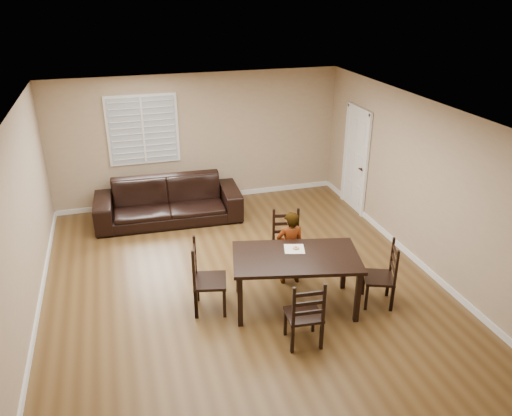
{
  "coord_description": "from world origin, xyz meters",
  "views": [
    {
      "loc": [
        -1.64,
        -6.42,
        4.32
      ],
      "look_at": [
        0.4,
        0.6,
        1.0
      ],
      "focal_mm": 35.0,
      "sensor_mm": 36.0,
      "label": 1
    }
  ],
  "objects_px": {
    "dining_table": "(296,261)",
    "chair_left": "(201,280)",
    "child": "(290,248)",
    "chair_near": "(286,241)",
    "chair_far": "(306,319)",
    "chair_right": "(387,277)",
    "sofa": "(168,201)",
    "donut": "(296,248)"
  },
  "relations": [
    {
      "from": "chair_far",
      "to": "chair_right",
      "type": "height_order",
      "value": "same"
    },
    {
      "from": "chair_right",
      "to": "child",
      "type": "height_order",
      "value": "child"
    },
    {
      "from": "child",
      "to": "donut",
      "type": "height_order",
      "value": "child"
    },
    {
      "from": "chair_right",
      "to": "sofa",
      "type": "distance_m",
      "value": 4.58
    },
    {
      "from": "dining_table",
      "to": "chair_left",
      "type": "relative_size",
      "value": 1.79
    },
    {
      "from": "dining_table",
      "to": "child",
      "type": "xyz_separation_m",
      "value": [
        0.14,
        0.63,
        -0.14
      ]
    },
    {
      "from": "chair_right",
      "to": "child",
      "type": "bearing_deg",
      "value": -107.64
    },
    {
      "from": "chair_near",
      "to": "chair_far",
      "type": "bearing_deg",
      "value": -91.09
    },
    {
      "from": "chair_right",
      "to": "sofa",
      "type": "height_order",
      "value": "chair_right"
    },
    {
      "from": "dining_table",
      "to": "chair_left",
      "type": "distance_m",
      "value": 1.37
    },
    {
      "from": "chair_far",
      "to": "chair_left",
      "type": "height_order",
      "value": "chair_left"
    },
    {
      "from": "donut",
      "to": "sofa",
      "type": "xyz_separation_m",
      "value": [
        -1.45,
        3.22,
        -0.44
      ]
    },
    {
      "from": "chair_far",
      "to": "chair_left",
      "type": "distance_m",
      "value": 1.65
    },
    {
      "from": "child",
      "to": "chair_far",
      "type": "bearing_deg",
      "value": 81.44
    },
    {
      "from": "dining_table",
      "to": "chair_near",
      "type": "bearing_deg",
      "value": 90.18
    },
    {
      "from": "dining_table",
      "to": "chair_right",
      "type": "relative_size",
      "value": 1.97
    },
    {
      "from": "donut",
      "to": "sofa",
      "type": "relative_size",
      "value": 0.03
    },
    {
      "from": "chair_left",
      "to": "donut",
      "type": "relative_size",
      "value": 11.74
    },
    {
      "from": "chair_near",
      "to": "child",
      "type": "bearing_deg",
      "value": -91.21
    },
    {
      "from": "dining_table",
      "to": "chair_near",
      "type": "height_order",
      "value": "chair_near"
    },
    {
      "from": "chair_left",
      "to": "sofa",
      "type": "bearing_deg",
      "value": 13.64
    },
    {
      "from": "chair_left",
      "to": "child",
      "type": "distance_m",
      "value": 1.5
    },
    {
      "from": "chair_near",
      "to": "chair_left",
      "type": "relative_size",
      "value": 0.93
    },
    {
      "from": "chair_far",
      "to": "child",
      "type": "bearing_deg",
      "value": -97.09
    },
    {
      "from": "chair_near",
      "to": "chair_far",
      "type": "distance_m",
      "value": 2.04
    },
    {
      "from": "dining_table",
      "to": "child",
      "type": "height_order",
      "value": "child"
    },
    {
      "from": "chair_left",
      "to": "sofa",
      "type": "height_order",
      "value": "chair_left"
    },
    {
      "from": "chair_left",
      "to": "child",
      "type": "xyz_separation_m",
      "value": [
        1.46,
        0.33,
        0.11
      ]
    },
    {
      "from": "dining_table",
      "to": "chair_right",
      "type": "bearing_deg",
      "value": -0.77
    },
    {
      "from": "dining_table",
      "to": "child",
      "type": "distance_m",
      "value": 0.66
    },
    {
      "from": "dining_table",
      "to": "chair_right",
      "type": "distance_m",
      "value": 1.37
    },
    {
      "from": "chair_right",
      "to": "chair_near",
      "type": "bearing_deg",
      "value": -121.68
    },
    {
      "from": "chair_far",
      "to": "child",
      "type": "xyz_separation_m",
      "value": [
        0.33,
        1.53,
        0.16
      ]
    },
    {
      "from": "chair_far",
      "to": "dining_table",
      "type": "bearing_deg",
      "value": -96.68
    },
    {
      "from": "child",
      "to": "sofa",
      "type": "xyz_separation_m",
      "value": [
        -1.52,
        2.78,
        -0.2
      ]
    },
    {
      "from": "child",
      "to": "chair_right",
      "type": "bearing_deg",
      "value": 144.56
    },
    {
      "from": "dining_table",
      "to": "chair_far",
      "type": "distance_m",
      "value": 0.97
    },
    {
      "from": "sofa",
      "to": "chair_right",
      "type": "bearing_deg",
      "value": -51.77
    },
    {
      "from": "chair_near",
      "to": "chair_far",
      "type": "height_order",
      "value": "chair_near"
    },
    {
      "from": "dining_table",
      "to": "donut",
      "type": "relative_size",
      "value": 21.04
    },
    {
      "from": "chair_far",
      "to": "donut",
      "type": "xyz_separation_m",
      "value": [
        0.25,
        1.1,
        0.4
      ]
    },
    {
      "from": "dining_table",
      "to": "donut",
      "type": "xyz_separation_m",
      "value": [
        0.07,
        0.19,
        0.11
      ]
    }
  ]
}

